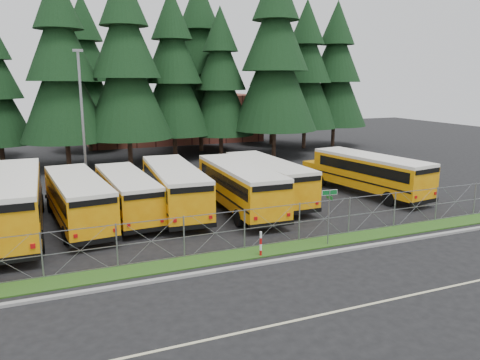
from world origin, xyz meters
The scene contains 26 objects.
ground centered at (0.00, 0.00, 0.00)m, with size 120.00×120.00×0.00m, color black.
curb centered at (0.00, -3.10, 0.06)m, with size 50.00×0.25×0.12m, color gray.
grass_verge centered at (0.00, -1.70, 0.03)m, with size 50.00×1.40×0.06m, color #1E4313.
road_lane_line centered at (0.00, -8.00, 0.01)m, with size 50.00×0.12×0.01m, color beige.
chainlink_fence centered at (0.00, -1.00, 1.00)m, with size 44.00×0.10×2.00m, color gray, non-canonical shape.
brick_building centered at (6.00, 40.00, 3.00)m, with size 22.00×10.00×6.00m, color brown.
bus_1 centered at (-11.41, 5.72, 1.63)m, with size 2.93×12.42×3.26m, color orange, non-canonical shape.
bus_2 centered at (-8.15, 6.14, 1.39)m, with size 2.50×10.60×2.78m, color orange, non-canonical shape.
bus_3 centered at (-5.38, 6.74, 1.31)m, with size 2.36×10.00×2.62m, color orange, non-canonical shape.
bus_4 centered at (-2.50, 6.67, 1.44)m, with size 2.60×11.02×2.89m, color orange, non-canonical shape.
bus_5 centered at (1.31, 5.49, 1.45)m, with size 2.62×11.09×2.91m, color orange, non-canonical shape.
bus_6 centered at (3.87, 6.88, 1.40)m, with size 2.52×10.67×2.80m, color orange, non-canonical shape.
bus_east centered at (11.30, 5.90, 1.42)m, with size 2.56×10.84×2.84m, color orange, non-canonical shape.
street_sign centered at (3.03, -2.06, 2.03)m, with size 0.84×0.55×2.81m.
striped_bollard centered at (-0.69, -2.18, 0.60)m, with size 0.11×0.11×1.20m, color #B20C0C.
light_standard centered at (-6.92, 15.67, 5.50)m, with size 0.70×0.35×10.14m.
conifer_3 centered at (-7.79, 24.37, 8.72)m, with size 7.89×7.89×17.44m, color black, non-canonical shape.
conifer_4 centered at (-2.31, 23.65, 9.01)m, with size 8.15×8.15×18.02m, color black, non-canonical shape.
conifer_5 centered at (2.73, 26.31, 8.43)m, with size 7.62×7.62×16.85m, color black, non-canonical shape.
conifer_6 centered at (7.73, 26.10, 7.68)m, with size 6.95×6.95×15.37m, color black, non-canonical shape.
conifer_7 centered at (12.60, 23.21, 9.80)m, with size 8.86×8.86×19.60m, color black, non-canonical shape.
conifer_8 centered at (18.72, 27.49, 8.44)m, with size 7.63×7.63×16.88m, color black, non-canonical shape.
conifer_9 centered at (23.07, 27.94, 8.53)m, with size 7.72×7.72×17.07m, color black, non-canonical shape.
conifer_11 centered at (-4.97, 34.98, 8.60)m, with size 7.78×7.78×17.21m, color black, non-canonical shape.
conifer_12 centered at (6.82, 30.26, 9.44)m, with size 8.54×8.54×18.88m, color black, non-canonical shape.
conifer_13 centered at (16.69, 32.15, 8.00)m, with size 7.24×7.24×16.01m, color black, non-canonical shape.
Camera 1 is at (-9.36, -20.72, 8.05)m, focal length 35.00 mm.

